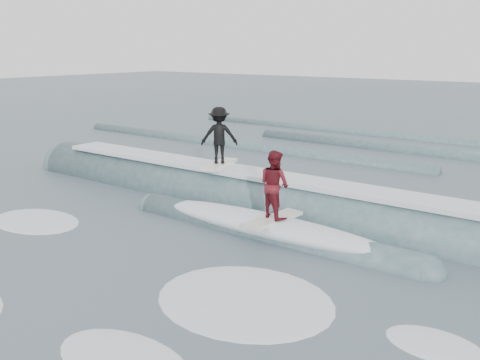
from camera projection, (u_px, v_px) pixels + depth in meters
The scene contains 6 objects.
ground at pixel (129, 258), 13.40m from camera, with size 160.00×160.00×0.00m, color #3D4F5A.
breaking_wave at pixel (259, 208), 17.48m from camera, with size 22.65×3.88×2.20m.
surfer_black at pixel (219, 137), 18.26m from camera, with size 1.43×2.07×2.04m.
surfer_red at pixel (274, 187), 14.58m from camera, with size 1.08×2.04×1.99m.
whitewater at pixel (130, 283), 12.02m from camera, with size 14.57×6.27×0.10m.
far_swells at pixel (351, 147), 28.46m from camera, with size 32.62×8.65×0.80m.
Camera 1 is at (9.72, -8.40, 5.14)m, focal length 40.00 mm.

